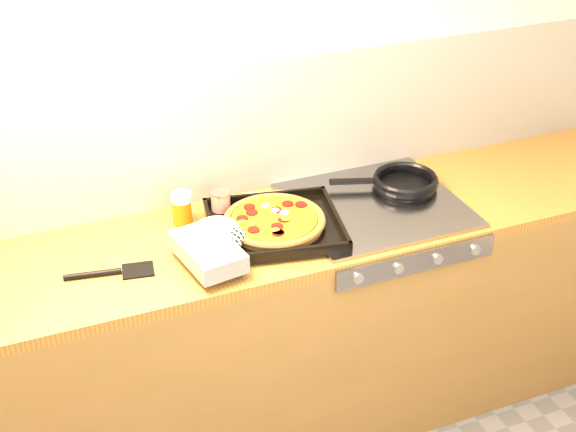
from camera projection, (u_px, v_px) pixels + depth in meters
name	position (u px, v px, depth m)	size (l,w,h in m)	color
room_shell	(230.00, 133.00, 2.86)	(3.20, 3.20, 3.20)	white
counter_run	(261.00, 333.00, 2.99)	(3.20, 0.62, 0.90)	brown
stovetop	(375.00, 205.00, 2.90)	(0.60, 0.56, 0.02)	gray
pizza_on_tray	(256.00, 229.00, 2.69)	(0.63, 0.49, 0.08)	black
frying_pan	(404.00, 182.00, 2.99)	(0.43, 0.31, 0.04)	black
tomato_can	(221.00, 204.00, 2.82)	(0.09, 0.09, 0.10)	#9E1B0C
juice_glass	(182.00, 208.00, 2.78)	(0.08, 0.08, 0.12)	#CF600C
wooden_spoon	(291.00, 192.00, 2.98)	(0.30, 0.11, 0.02)	#B07F4A
black_spatula	(112.00, 272.00, 2.54)	(0.29, 0.10, 0.02)	black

